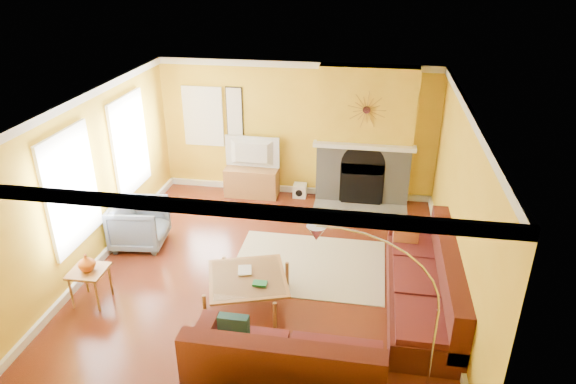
% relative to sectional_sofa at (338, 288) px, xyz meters
% --- Properties ---
extents(floor, '(5.50, 6.00, 0.02)m').
position_rel_sectional_sofa_xyz_m(floor, '(-1.17, 0.87, -0.46)').
color(floor, maroon).
rests_on(floor, ground).
extents(ceiling, '(5.50, 6.00, 0.02)m').
position_rel_sectional_sofa_xyz_m(ceiling, '(-1.17, 0.87, 2.26)').
color(ceiling, white).
rests_on(ceiling, ground).
extents(wall_back, '(5.50, 0.02, 2.70)m').
position_rel_sectional_sofa_xyz_m(wall_back, '(-1.17, 3.88, 0.90)').
color(wall_back, yellow).
rests_on(wall_back, ground).
extents(wall_front, '(5.50, 0.02, 2.70)m').
position_rel_sectional_sofa_xyz_m(wall_front, '(-1.17, -2.14, 0.90)').
color(wall_front, yellow).
rests_on(wall_front, ground).
extents(wall_left, '(0.02, 6.00, 2.70)m').
position_rel_sectional_sofa_xyz_m(wall_left, '(-3.93, 0.87, 0.90)').
color(wall_left, yellow).
rests_on(wall_left, ground).
extents(wall_right, '(0.02, 6.00, 2.70)m').
position_rel_sectional_sofa_xyz_m(wall_right, '(1.59, 0.87, 0.90)').
color(wall_right, yellow).
rests_on(wall_right, ground).
extents(baseboard, '(5.50, 6.00, 0.12)m').
position_rel_sectional_sofa_xyz_m(baseboard, '(-1.17, 0.87, -0.39)').
color(baseboard, white).
rests_on(baseboard, floor).
extents(crown_molding, '(5.50, 6.00, 0.12)m').
position_rel_sectional_sofa_xyz_m(crown_molding, '(-1.17, 0.87, 2.19)').
color(crown_molding, white).
rests_on(crown_molding, ceiling).
extents(window_left_near, '(0.06, 1.22, 1.72)m').
position_rel_sectional_sofa_xyz_m(window_left_near, '(-3.89, 2.17, 1.05)').
color(window_left_near, white).
rests_on(window_left_near, wall_left).
extents(window_left_far, '(0.06, 1.22, 1.72)m').
position_rel_sectional_sofa_xyz_m(window_left_far, '(-3.89, 0.27, 1.05)').
color(window_left_far, white).
rests_on(window_left_far, wall_left).
extents(window_back, '(0.82, 0.06, 1.22)m').
position_rel_sectional_sofa_xyz_m(window_back, '(-3.07, 3.83, 1.10)').
color(window_back, white).
rests_on(window_back, wall_back).
extents(wall_art, '(0.34, 0.04, 1.14)m').
position_rel_sectional_sofa_xyz_m(wall_art, '(-2.42, 3.84, 1.15)').
color(wall_art, white).
rests_on(wall_art, wall_back).
extents(fireplace, '(1.80, 0.40, 2.70)m').
position_rel_sectional_sofa_xyz_m(fireplace, '(0.18, 3.67, 0.90)').
color(fireplace, gray).
rests_on(fireplace, floor).
extents(mantel, '(1.92, 0.22, 0.08)m').
position_rel_sectional_sofa_xyz_m(mantel, '(0.18, 3.43, 0.80)').
color(mantel, white).
rests_on(mantel, fireplace).
extents(hearth, '(1.80, 0.70, 0.06)m').
position_rel_sectional_sofa_xyz_m(hearth, '(0.18, 3.12, -0.42)').
color(hearth, gray).
rests_on(hearth, floor).
extents(sunburst, '(0.70, 0.04, 0.70)m').
position_rel_sectional_sofa_xyz_m(sunburst, '(0.18, 3.44, 1.50)').
color(sunburst, olive).
rests_on(sunburst, fireplace).
extents(rug, '(2.40, 1.80, 0.02)m').
position_rel_sectional_sofa_xyz_m(rug, '(-0.54, 1.16, -0.44)').
color(rug, beige).
rests_on(rug, floor).
extents(sectional_sofa, '(3.17, 3.67, 0.90)m').
position_rel_sectional_sofa_xyz_m(sectional_sofa, '(0.00, 0.00, 0.00)').
color(sectional_sofa, '#521E1A').
rests_on(sectional_sofa, floor).
extents(coffee_table, '(1.36, 1.36, 0.42)m').
position_rel_sectional_sofa_xyz_m(coffee_table, '(-1.28, 0.09, -0.24)').
color(coffee_table, white).
rests_on(coffee_table, floor).
extents(media_console, '(1.07, 0.48, 0.59)m').
position_rel_sectional_sofa_xyz_m(media_console, '(-2.04, 3.57, -0.16)').
color(media_console, '#9F6C39').
rests_on(media_console, floor).
extents(tv, '(1.11, 0.17, 0.64)m').
position_rel_sectional_sofa_xyz_m(tv, '(-2.04, 3.57, 0.46)').
color(tv, black).
rests_on(tv, media_console).
extents(subwoofer, '(0.26, 0.26, 0.26)m').
position_rel_sectional_sofa_xyz_m(subwoofer, '(-1.06, 3.66, -0.32)').
color(subwoofer, white).
rests_on(subwoofer, floor).
extents(armchair, '(0.96, 0.94, 0.79)m').
position_rel_sectional_sofa_xyz_m(armchair, '(-3.46, 1.33, -0.05)').
color(armchair, slate).
rests_on(armchair, floor).
extents(side_table, '(0.49, 0.49, 0.53)m').
position_rel_sectional_sofa_xyz_m(side_table, '(-3.48, -0.28, -0.18)').
color(side_table, '#9F6C39').
rests_on(side_table, floor).
extents(vase, '(0.30, 0.30, 0.25)m').
position_rel_sectional_sofa_xyz_m(vase, '(-3.48, -0.28, 0.21)').
color(vase, '#C85712').
rests_on(vase, side_table).
extents(book, '(0.25, 0.29, 0.03)m').
position_rel_sectional_sofa_xyz_m(book, '(-1.45, 0.19, -0.01)').
color(book, white).
rests_on(book, coffee_table).
extents(arc_lamp, '(1.36, 0.36, 2.14)m').
position_rel_sectional_sofa_xyz_m(arc_lamp, '(0.51, -1.37, 0.62)').
color(arc_lamp, silver).
rests_on(arc_lamp, floor).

